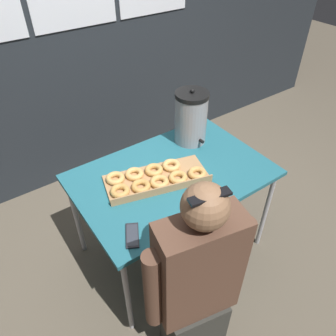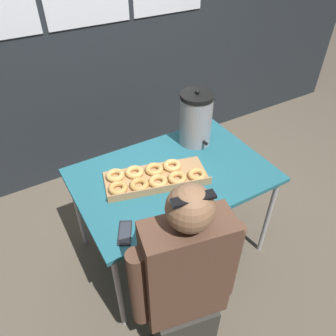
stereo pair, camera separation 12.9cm
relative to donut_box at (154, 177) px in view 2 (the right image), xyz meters
The scene contains 7 objects.
ground_plane 0.76m from the donut_box, ahead, with size 12.00×12.00×0.00m, color brown.
back_wall 1.36m from the donut_box, 84.15° to the left, with size 6.00×0.11×2.45m.
folding_table 0.15m from the donut_box, ahead, with size 1.21×0.81×0.73m.
donut_box is the anchor object (origin of this frame).
coffee_urn 0.52m from the donut_box, 26.41° to the left, with size 0.22×0.25×0.39m.
cell_phone 0.43m from the donut_box, 138.55° to the right, with size 0.13×0.17×0.01m.
person_seated 0.68m from the donut_box, 105.44° to the right, with size 0.53×0.28×1.25m.
Camera 2 is at (-0.81, -1.32, 2.06)m, focal length 35.00 mm.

